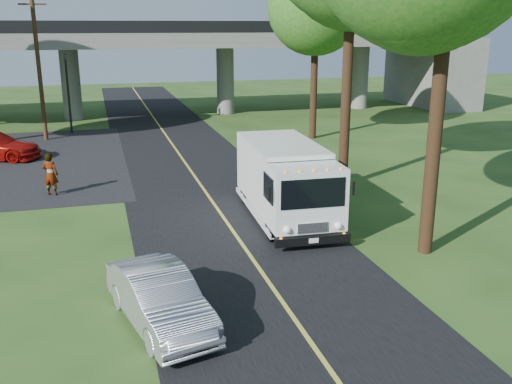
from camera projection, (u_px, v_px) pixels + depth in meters
name	position (u px, v px, depth m)	size (l,w,h in m)	color
ground	(270.00, 285.00, 15.96)	(120.00, 120.00, 0.00)	#274518
road	(204.00, 190.00, 25.20)	(7.00, 90.00, 0.02)	black
lane_line	(204.00, 189.00, 25.19)	(0.12, 90.00, 0.01)	gold
overpass	(150.00, 58.00, 44.24)	(54.00, 10.00, 7.30)	slate
traffic_signal	(68.00, 85.00, 37.52)	(0.18, 0.22, 5.20)	black
utility_pole	(39.00, 66.00, 34.89)	(1.60, 0.26, 9.00)	#472D19
tree_right_far	(320.00, 3.00, 34.34)	(5.77, 5.67, 10.99)	#382314
step_van	(285.00, 180.00, 20.98)	(2.80, 6.84, 2.83)	white
silver_sedan	(160.00, 298.00, 13.68)	(1.47, 4.22, 1.39)	#979AA0
pedestrian	(50.00, 174.00, 24.14)	(0.67, 0.44, 1.85)	gray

